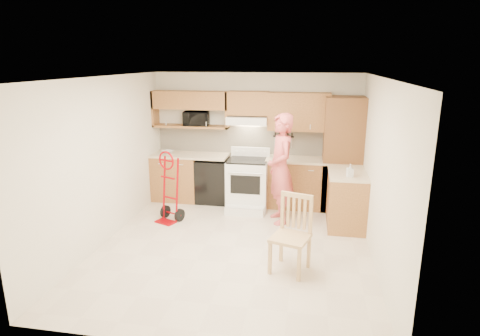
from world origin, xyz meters
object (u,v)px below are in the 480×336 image
(dining_chair, at_px, (290,235))
(range, at_px, (247,180))
(hand_truck, at_px, (168,190))
(microwave, at_px, (196,118))
(person, at_px, (281,169))

(dining_chair, bearing_deg, range, 129.72)
(range, distance_m, hand_truck, 1.52)
(microwave, relative_size, person, 0.26)
(microwave, distance_m, range, 1.58)
(person, height_order, dining_chair, person)
(hand_truck, bearing_deg, dining_chair, -9.75)
(range, bearing_deg, microwave, 158.38)
(microwave, height_order, range, microwave)
(person, bearing_deg, hand_truck, -100.09)
(hand_truck, bearing_deg, range, 56.89)
(range, xyz_separation_m, hand_truck, (-1.25, -0.86, 0.01))
(hand_truck, bearing_deg, person, 32.42)
(person, relative_size, dining_chair, 1.84)
(person, relative_size, hand_truck, 1.68)
(range, relative_size, person, 0.59)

